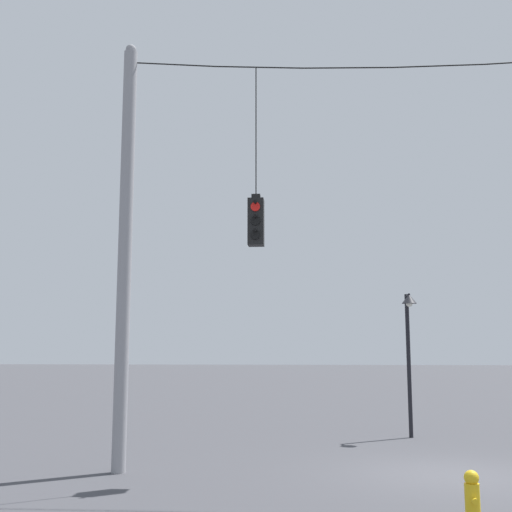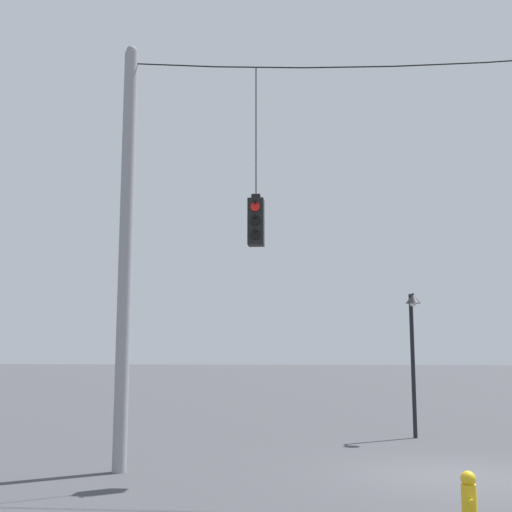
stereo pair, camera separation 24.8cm
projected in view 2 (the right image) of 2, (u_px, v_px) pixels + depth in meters
ground_plane at (454, 476)px, 12.95m from camera, size 200.00×200.00×0.00m
utility_pole_left at (126, 249)px, 14.02m from camera, size 0.30×0.30×9.44m
span_wire at (439, 60)px, 13.95m from camera, size 13.75×0.03×0.36m
traffic_light_near_left_pole at (256, 220)px, 13.82m from camera, size 0.34×0.46×4.04m
street_lamp at (413, 332)px, 18.77m from camera, size 0.44×0.76×4.18m
fire_hydrant at (469, 497)px, 9.42m from camera, size 0.22×0.30×0.75m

